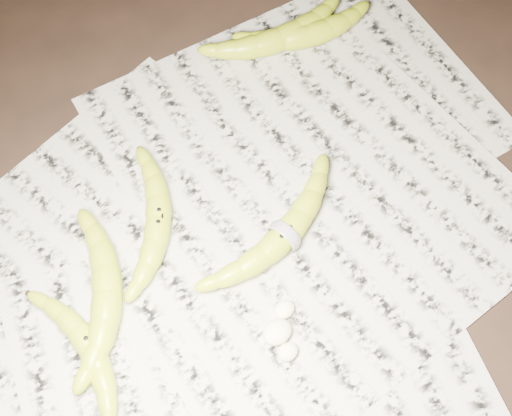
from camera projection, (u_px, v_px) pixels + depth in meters
ground at (257, 259)px, 0.95m from camera, size 3.00×3.00×0.00m
newspaper_patch at (227, 245)px, 0.95m from camera, size 0.90×0.70×0.01m
banana_left_a at (89, 348)px, 0.87m from camera, size 0.06×0.19×0.03m
banana_left_b at (107, 294)px, 0.90m from camera, size 0.17×0.21×0.04m
banana_center at (158, 220)px, 0.95m from camera, size 0.16×0.19×0.04m
banana_taped at (284, 235)px, 0.93m from camera, size 0.23×0.10×0.04m
banana_upper_a at (279, 38)px, 1.09m from camera, size 0.21×0.10×0.04m
banana_upper_b at (308, 34)px, 1.09m from camera, size 0.20×0.12×0.04m
measuring_tape at (284, 235)px, 0.93m from camera, size 0.01×0.05×0.05m
flesh_chunk_a at (277, 331)px, 0.88m from camera, size 0.04×0.03×0.02m
flesh_chunk_b at (285, 308)px, 0.90m from camera, size 0.03×0.02×0.02m
flesh_chunk_c at (288, 351)px, 0.88m from camera, size 0.03×0.02×0.02m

